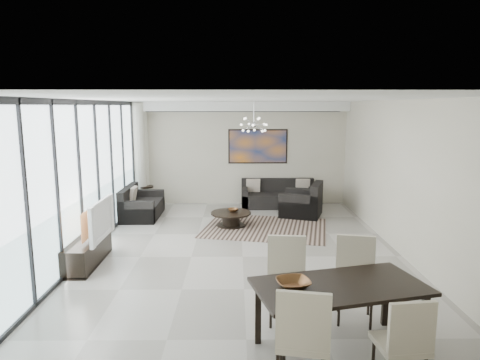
{
  "coord_description": "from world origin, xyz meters",
  "views": [
    {
      "loc": [
        -0.12,
        -7.63,
        2.79
      ],
      "look_at": [
        -0.04,
        1.2,
        1.25
      ],
      "focal_mm": 32.0,
      "sensor_mm": 36.0,
      "label": 1
    }
  ],
  "objects_px": {
    "coffee_table": "(231,218)",
    "sofa_main": "(278,197)",
    "tv_console": "(88,252)",
    "dining_table": "(340,292)",
    "television": "(95,220)"
  },
  "relations": [
    {
      "from": "coffee_table",
      "to": "sofa_main",
      "type": "relative_size",
      "value": 0.46
    },
    {
      "from": "coffee_table",
      "to": "tv_console",
      "type": "relative_size",
      "value": 0.63
    },
    {
      "from": "sofa_main",
      "to": "dining_table",
      "type": "bearing_deg",
      "value": -90.1
    },
    {
      "from": "sofa_main",
      "to": "television",
      "type": "distance_m",
      "value": 5.76
    },
    {
      "from": "coffee_table",
      "to": "television",
      "type": "xyz_separation_m",
      "value": [
        -2.36,
        -2.43,
        0.63
      ]
    },
    {
      "from": "television",
      "to": "coffee_table",
      "type": "bearing_deg",
      "value": -43.86
    },
    {
      "from": "coffee_table",
      "to": "dining_table",
      "type": "distance_m",
      "value": 5.37
    },
    {
      "from": "sofa_main",
      "to": "television",
      "type": "xyz_separation_m",
      "value": [
        -3.67,
        -4.41,
        0.56
      ]
    },
    {
      "from": "television",
      "to": "dining_table",
      "type": "height_order",
      "value": "television"
    },
    {
      "from": "tv_console",
      "to": "sofa_main",
      "type": "bearing_deg",
      "value": 49.11
    },
    {
      "from": "dining_table",
      "to": "coffee_table",
      "type": "bearing_deg",
      "value": 104.02
    },
    {
      "from": "coffee_table",
      "to": "dining_table",
      "type": "relative_size",
      "value": 0.45
    },
    {
      "from": "sofa_main",
      "to": "television",
      "type": "bearing_deg",
      "value": -129.75
    },
    {
      "from": "coffee_table",
      "to": "sofa_main",
      "type": "xyz_separation_m",
      "value": [
        1.31,
        1.98,
        0.07
      ]
    },
    {
      "from": "coffee_table",
      "to": "tv_console",
      "type": "xyz_separation_m",
      "value": [
        -2.52,
        -2.43,
        0.05
      ]
    }
  ]
}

